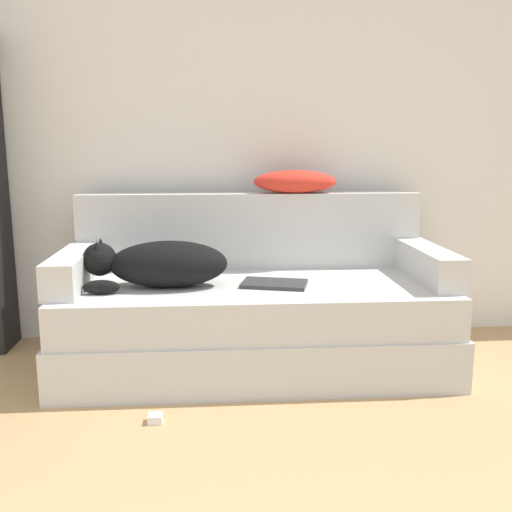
{
  "coord_description": "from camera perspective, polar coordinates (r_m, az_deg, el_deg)",
  "views": [
    {
      "loc": [
        0.04,
        -0.57,
        1.11
      ],
      "look_at": [
        0.24,
        2.09,
        0.59
      ],
      "focal_mm": 40.0,
      "sensor_mm": 36.0,
      "label": 1
    }
  ],
  "objects": [
    {
      "name": "dog",
      "position": [
        2.75,
        -9.6,
        -0.77
      ],
      "size": [
        0.68,
        0.29,
        0.23
      ],
      "color": "black",
      "rests_on": "couch"
    },
    {
      "name": "couch",
      "position": [
        2.9,
        -0.14,
        -6.91
      ],
      "size": [
        1.91,
        0.86,
        0.44
      ],
      "color": "silver",
      "rests_on": "ground_plane"
    },
    {
      "name": "throw_pillow",
      "position": [
        3.13,
        3.92,
        7.44
      ],
      "size": [
        0.45,
        0.21,
        0.13
      ],
      "color": "red",
      "rests_on": "couch_backrest"
    },
    {
      "name": "couch_arm_left",
      "position": [
        2.89,
        -17.77,
        -1.23
      ],
      "size": [
        0.15,
        0.67,
        0.16
      ],
      "color": "silver",
      "rests_on": "couch"
    },
    {
      "name": "wall_back",
      "position": [
        3.32,
        -5.11,
        15.1
      ],
      "size": [
        7.8,
        0.06,
        2.7
      ],
      "color": "silver",
      "rests_on": "ground_plane"
    },
    {
      "name": "couch_backrest",
      "position": [
        3.15,
        -0.6,
        2.57
      ],
      "size": [
        1.87,
        0.15,
        0.41
      ],
      "color": "silver",
      "rests_on": "couch"
    },
    {
      "name": "couch_arm_right",
      "position": [
        3.01,
        16.79,
        -0.72
      ],
      "size": [
        0.15,
        0.67,
        0.16
      ],
      "color": "silver",
      "rests_on": "couch"
    },
    {
      "name": "laptop",
      "position": [
        2.77,
        1.84,
        -2.79
      ],
      "size": [
        0.35,
        0.27,
        0.02
      ],
      "rotation": [
        0.0,
        0.0,
        -0.26
      ],
      "color": "#2D2D30",
      "rests_on": "couch"
    },
    {
      "name": "power_adapter",
      "position": [
        2.45,
        -10.05,
        -15.7
      ],
      "size": [
        0.06,
        0.06,
        0.03
      ],
      "color": "white",
      "rests_on": "ground_plane"
    }
  ]
}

